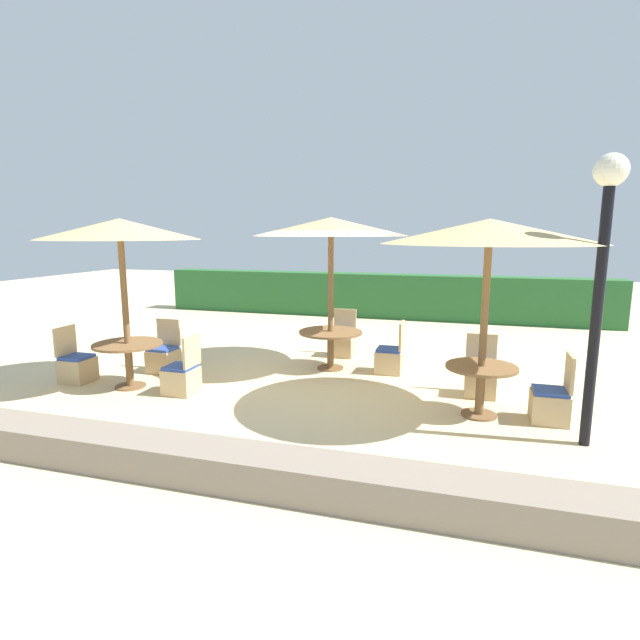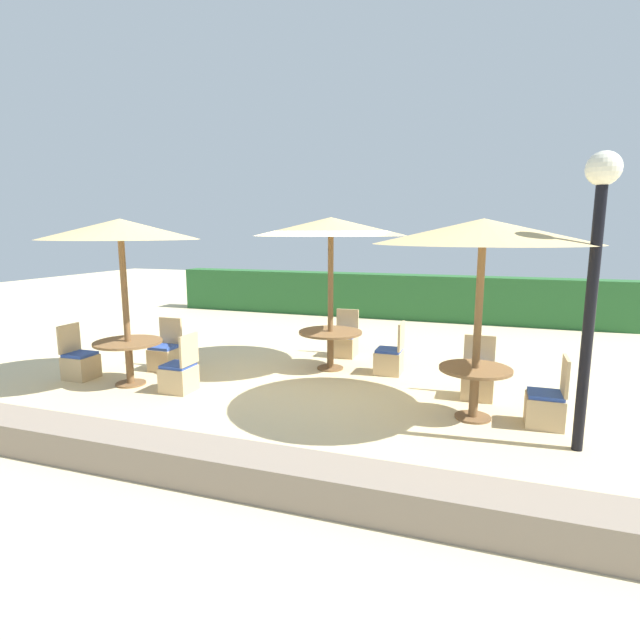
% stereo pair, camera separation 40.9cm
% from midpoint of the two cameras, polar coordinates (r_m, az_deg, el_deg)
% --- Properties ---
extents(ground_plane, '(40.00, 40.00, 0.00)m').
position_cam_midpoint_polar(ground_plane, '(8.71, -2.48, -6.51)').
color(ground_plane, beige).
extents(hedge_row, '(13.00, 0.70, 1.27)m').
position_cam_midpoint_polar(hedge_row, '(14.68, 5.63, 2.80)').
color(hedge_row, '#28602D').
rests_on(hedge_row, ground_plane).
extents(stone_border, '(10.00, 0.56, 0.37)m').
position_cam_midpoint_polar(stone_border, '(5.45, -15.87, -15.34)').
color(stone_border, gray).
rests_on(stone_border, ground_plane).
extents(lamp_post, '(0.36, 0.36, 3.32)m').
position_cam_midpoint_polar(lamp_post, '(6.28, 28.07, 7.67)').
color(lamp_post, black).
rests_on(lamp_post, ground_plane).
extents(parasol_front_left, '(2.44, 2.44, 2.68)m').
position_cam_midpoint_polar(parasol_front_left, '(8.43, -23.23, 9.42)').
color(parasol_front_left, brown).
rests_on(parasol_front_left, ground_plane).
extents(round_table_front_left, '(1.08, 1.08, 0.73)m').
position_cam_midpoint_polar(round_table_front_left, '(8.64, -22.34, -3.45)').
color(round_table_front_left, brown).
rests_on(round_table_front_left, ground_plane).
extents(patio_chair_front_left_north, '(0.46, 0.46, 0.93)m').
position_cam_midpoint_polar(patio_chair_front_left_north, '(9.45, -18.62, -4.06)').
color(patio_chair_front_left_north, tan).
rests_on(patio_chair_front_left_north, ground_plane).
extents(patio_chair_front_left_east, '(0.46, 0.46, 0.93)m').
position_cam_midpoint_polar(patio_chair_front_left_east, '(8.12, -16.90, -6.27)').
color(patio_chair_front_left_east, tan).
rests_on(patio_chair_front_left_east, ground_plane).
extents(patio_chair_front_left_west, '(0.46, 0.46, 0.93)m').
position_cam_midpoint_polar(patio_chair_front_left_west, '(9.40, -27.19, -4.75)').
color(patio_chair_front_left_west, tan).
rests_on(patio_chair_front_left_west, ground_plane).
extents(parasol_front_right, '(2.80, 2.80, 2.65)m').
position_cam_midpoint_polar(parasol_front_right, '(6.79, 17.16, 9.56)').
color(parasol_front_right, brown).
rests_on(parasol_front_right, ground_plane).
extents(round_table_front_right, '(0.95, 0.95, 0.71)m').
position_cam_midpoint_polar(round_table_front_right, '(7.06, 16.33, -6.39)').
color(round_table_front_right, brown).
rests_on(round_table_front_right, ground_plane).
extents(patio_chair_front_right_east, '(0.46, 0.46, 0.93)m').
position_cam_midpoint_polar(patio_chair_front_right_east, '(7.23, 23.41, -8.71)').
color(patio_chair_front_right_east, tan).
rests_on(patio_chair_front_right_east, ground_plane).
extents(patio_chair_front_right_north, '(0.46, 0.46, 0.93)m').
position_cam_midpoint_polar(patio_chair_front_right_north, '(8.00, 16.44, -6.48)').
color(patio_chair_front_right_north, tan).
rests_on(patio_chair_front_right_north, ground_plane).
extents(parasol_center, '(2.71, 2.71, 2.73)m').
position_cam_midpoint_polar(parasol_center, '(8.86, -0.08, 10.54)').
color(parasol_center, brown).
rests_on(parasol_center, ground_plane).
extents(round_table_center, '(1.15, 1.15, 0.70)m').
position_cam_midpoint_polar(round_table_center, '(9.07, -0.08, -2.12)').
color(round_table_center, brown).
rests_on(round_table_center, ground_plane).
extents(patio_chair_center_north, '(0.46, 0.46, 0.93)m').
position_cam_midpoint_polar(patio_chair_center_north, '(10.08, 1.44, -2.66)').
color(patio_chair_center_north, tan).
rests_on(patio_chair_center_north, ground_plane).
extents(patio_chair_center_east, '(0.46, 0.46, 0.93)m').
position_cam_midpoint_polar(patio_chair_center_east, '(8.95, 6.72, -4.38)').
color(patio_chair_center_east, tan).
rests_on(patio_chair_center_east, ground_plane).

